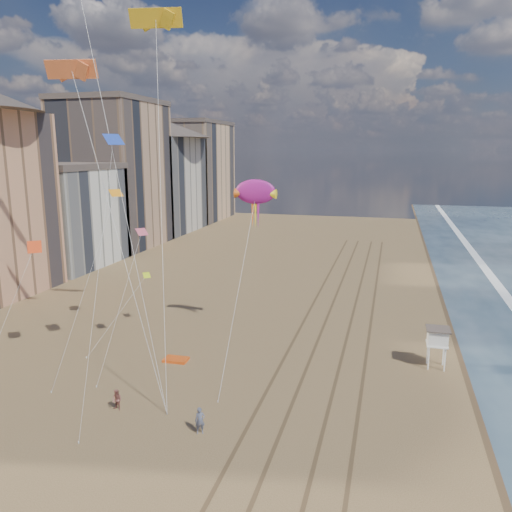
{
  "coord_description": "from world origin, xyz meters",
  "views": [
    {
      "loc": [
        7.76,
        -17.56,
        19.09
      ],
      "look_at": [
        -4.13,
        26.0,
        9.5
      ],
      "focal_mm": 35.0,
      "sensor_mm": 36.0,
      "label": 1
    }
  ],
  "objects_px": {
    "lifeguard_stand": "(438,337)",
    "kite_flyer_a": "(200,421)",
    "grounded_kite": "(176,360)",
    "kite_flyer_b": "(117,400)",
    "show_kite": "(255,192)"
  },
  "relations": [
    {
      "from": "lifeguard_stand",
      "to": "kite_flyer_a",
      "type": "height_order",
      "value": "lifeguard_stand"
    },
    {
      "from": "grounded_kite",
      "to": "show_kite",
      "type": "bearing_deg",
      "value": 52.13
    },
    {
      "from": "lifeguard_stand",
      "to": "show_kite",
      "type": "bearing_deg",
      "value": 171.31
    },
    {
      "from": "kite_flyer_a",
      "to": "kite_flyer_b",
      "type": "bearing_deg",
      "value": 143.04
    },
    {
      "from": "grounded_kite",
      "to": "kite_flyer_a",
      "type": "bearing_deg",
      "value": -59.64
    },
    {
      "from": "show_kite",
      "to": "kite_flyer_b",
      "type": "xyz_separation_m",
      "value": [
        -6.1,
        -16.91,
        -14.27
      ]
    },
    {
      "from": "kite_flyer_a",
      "to": "kite_flyer_b",
      "type": "relative_size",
      "value": 1.16
    },
    {
      "from": "grounded_kite",
      "to": "kite_flyer_b",
      "type": "height_order",
      "value": "kite_flyer_b"
    },
    {
      "from": "lifeguard_stand",
      "to": "kite_flyer_b",
      "type": "relative_size",
      "value": 2.27
    },
    {
      "from": "grounded_kite",
      "to": "kite_flyer_b",
      "type": "bearing_deg",
      "value": -94.72
    },
    {
      "from": "show_kite",
      "to": "kite_flyer_a",
      "type": "bearing_deg",
      "value": -86.69
    },
    {
      "from": "lifeguard_stand",
      "to": "grounded_kite",
      "type": "xyz_separation_m",
      "value": [
        -23.07,
        -4.86,
        -2.71
      ]
    },
    {
      "from": "kite_flyer_b",
      "to": "grounded_kite",
      "type": "bearing_deg",
      "value": 98.5
    },
    {
      "from": "lifeguard_stand",
      "to": "grounded_kite",
      "type": "bearing_deg",
      "value": -168.11
    },
    {
      "from": "grounded_kite",
      "to": "kite_flyer_b",
      "type": "relative_size",
      "value": 1.36
    }
  ]
}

